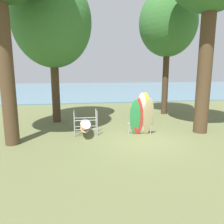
{
  "coord_description": "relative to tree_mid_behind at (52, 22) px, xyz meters",
  "views": [
    {
      "loc": [
        -2.96,
        -9.14,
        3.14
      ],
      "look_at": [
        -1.22,
        1.43,
        1.1
      ],
      "focal_mm": 34.44,
      "sensor_mm": 36.0,
      "label": 1
    }
  ],
  "objects": [
    {
      "name": "ground_plane",
      "position": [
        4.24,
        -4.51,
        -5.93
      ],
      "size": [
        80.0,
        80.0,
        0.0
      ],
      "primitive_type": "plane",
      "color": "#60663D"
    },
    {
      "name": "lake_water",
      "position": [
        4.24,
        25.24,
        -5.88
      ],
      "size": [
        80.0,
        36.0,
        0.1
      ],
      "primitive_type": "cube",
      "color": "slate",
      "rests_on": "ground"
    },
    {
      "name": "tree_mid_behind",
      "position": [
        0.0,
        0.0,
        0.0
      ],
      "size": [
        4.58,
        4.58,
        8.6
      ],
      "color": "#42301E",
      "rests_on": "ground"
    },
    {
      "name": "tree_far_left_back",
      "position": [
        7.7,
        1.33,
        0.47
      ],
      "size": [
        4.03,
        4.03,
        8.77
      ],
      "color": "#42301E",
      "rests_on": "ground"
    },
    {
      "name": "leaning_board_pile",
      "position": [
        4.38,
        -3.75,
        -4.93
      ],
      "size": [
        1.27,
        0.86,
        2.19
      ],
      "color": "#339E56",
      "rests_on": "ground"
    },
    {
      "name": "board_storage_rack",
      "position": [
        1.67,
        -3.16,
        -5.44
      ],
      "size": [
        1.15,
        2.12,
        1.25
      ],
      "color": "#9EA0A5",
      "rests_on": "ground"
    }
  ]
}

